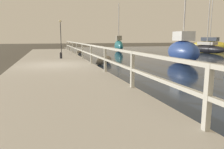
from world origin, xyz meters
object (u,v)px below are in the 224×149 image
object	(u,v)px
dock_lamp	(61,30)
sailboat_yellow	(210,45)
sailboat_teal	(119,45)
sailboat_black	(207,48)
sailboat_blue	(183,50)
mooring_bollard	(61,55)

from	to	relation	value
dock_lamp	sailboat_yellow	world-z (taller)	sailboat_yellow
sailboat_yellow	sailboat_teal	bearing A→B (deg)	156.66
sailboat_teal	sailboat_black	bearing A→B (deg)	-24.14
sailboat_black	sailboat_blue	world-z (taller)	sailboat_blue
sailboat_teal	sailboat_yellow	size ratio (longest dim) A/B	0.83
dock_lamp	sailboat_black	bearing A→B (deg)	-0.36
sailboat_blue	sailboat_yellow	xyz separation A→B (m)	(14.08, 13.95, -0.15)
mooring_bollard	sailboat_yellow	xyz separation A→B (m)	(22.42, 11.21, 0.24)
mooring_bollard	sailboat_yellow	distance (m)	25.07
sailboat_yellow	dock_lamp	bearing A→B (deg)	171.19
mooring_bollard	dock_lamp	xyz separation A→B (m)	(0.37, 5.64, 2.00)
sailboat_teal	sailboat_black	distance (m)	10.79
dock_lamp	sailboat_black	distance (m)	16.97
dock_lamp	sailboat_blue	world-z (taller)	sailboat_blue
dock_lamp	sailboat_teal	xyz separation A→B (m)	(7.74, 5.66, -1.72)
sailboat_black	sailboat_blue	xyz separation A→B (m)	(-8.89, -8.27, 0.36)
sailboat_black	sailboat_yellow	xyz separation A→B (m)	(5.19, 5.68, 0.20)
dock_lamp	sailboat_blue	xyz separation A→B (m)	(7.97, -8.37, -1.61)
mooring_bollard	sailboat_teal	bearing A→B (deg)	54.31
sailboat_black	sailboat_blue	distance (m)	12.14
mooring_bollard	sailboat_yellow	world-z (taller)	sailboat_yellow
dock_lamp	sailboat_black	xyz separation A→B (m)	(16.86, -0.11, -1.97)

